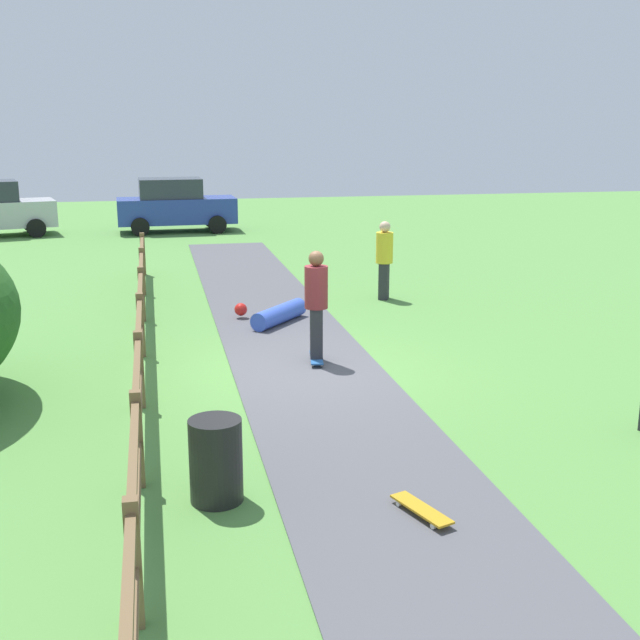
% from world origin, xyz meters
% --- Properties ---
extents(ground_plane, '(60.00, 60.00, 0.00)m').
position_xyz_m(ground_plane, '(0.00, 0.00, 0.00)').
color(ground_plane, '#568E42').
extents(asphalt_path, '(2.40, 28.00, 0.02)m').
position_xyz_m(asphalt_path, '(0.00, 0.00, 0.01)').
color(asphalt_path, '#515156').
rests_on(asphalt_path, ground_plane).
extents(wooden_fence, '(0.12, 18.12, 1.10)m').
position_xyz_m(wooden_fence, '(-2.60, 0.00, 0.67)').
color(wooden_fence, brown).
rests_on(wooden_fence, ground_plane).
extents(trash_bin, '(0.56, 0.56, 0.90)m').
position_xyz_m(trash_bin, '(-1.80, -4.36, 0.45)').
color(trash_bin, black).
rests_on(trash_bin, ground_plane).
extents(skater_riding, '(0.43, 0.82, 1.85)m').
position_xyz_m(skater_riding, '(0.22, 0.31, 1.06)').
color(skater_riding, '#265999').
rests_on(skater_riding, asphalt_path).
extents(skater_fallen, '(1.47, 1.44, 0.36)m').
position_xyz_m(skater_fallen, '(-0.02, 3.08, 0.20)').
color(skater_fallen, blue).
rests_on(skater_fallen, asphalt_path).
extents(skateboard_loose, '(0.46, 0.82, 0.08)m').
position_xyz_m(skateboard_loose, '(0.18, -5.17, 0.09)').
color(skateboard_loose, '#BF8C19').
rests_on(skateboard_loose, asphalt_path).
extents(bystander_yellow, '(0.51, 0.51, 1.75)m').
position_xyz_m(bystander_yellow, '(2.71, 4.87, 0.97)').
color(bystander_yellow, '#2D2D33').
rests_on(bystander_yellow, ground_plane).
extents(parked_car_blue, '(4.26, 2.13, 1.92)m').
position_xyz_m(parked_car_blue, '(-1.47, 17.48, 0.96)').
color(parked_car_blue, '#283D99').
rests_on(parked_car_blue, ground_plane).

